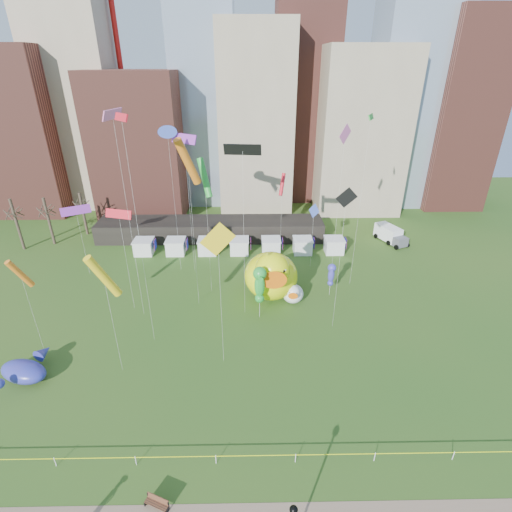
{
  "coord_description": "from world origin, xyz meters",
  "views": [
    {
      "loc": [
        2.69,
        -18.96,
        27.11
      ],
      "look_at": [
        3.2,
        11.0,
        12.0
      ],
      "focal_mm": 27.0,
      "sensor_mm": 36.0,
      "label": 1
    }
  ],
  "objects_px": {
    "seahorse_purple": "(331,273)",
    "whale_inflatable": "(25,370)",
    "big_duck": "(271,274)",
    "seahorse_green": "(260,282)",
    "box_truck": "(390,234)",
    "park_bench": "(157,502)",
    "small_duck": "(293,293)"
  },
  "relations": [
    {
      "from": "big_duck",
      "to": "small_duck",
      "type": "distance_m",
      "value": 3.6
    },
    {
      "from": "small_duck",
      "to": "park_bench",
      "type": "xyz_separation_m",
      "value": [
        -11.76,
        -24.95,
        -0.8
      ]
    },
    {
      "from": "seahorse_green",
      "to": "park_bench",
      "type": "distance_m",
      "value": 23.44
    },
    {
      "from": "seahorse_green",
      "to": "box_truck",
      "type": "distance_m",
      "value": 31.12
    },
    {
      "from": "big_duck",
      "to": "box_truck",
      "type": "height_order",
      "value": "big_duck"
    },
    {
      "from": "seahorse_purple",
      "to": "park_bench",
      "type": "xyz_separation_m",
      "value": [
        -16.72,
        -26.44,
        -2.81
      ]
    },
    {
      "from": "park_bench",
      "to": "box_truck",
      "type": "distance_m",
      "value": 52.44
    },
    {
      "from": "big_duck",
      "to": "box_truck",
      "type": "relative_size",
      "value": 1.44
    },
    {
      "from": "big_duck",
      "to": "seahorse_purple",
      "type": "xyz_separation_m",
      "value": [
        7.64,
        0.15,
        0.0
      ]
    },
    {
      "from": "seahorse_green",
      "to": "whale_inflatable",
      "type": "bearing_deg",
      "value": -160.23
    },
    {
      "from": "big_duck",
      "to": "box_truck",
      "type": "bearing_deg",
      "value": 38.05
    },
    {
      "from": "seahorse_purple",
      "to": "box_truck",
      "type": "relative_size",
      "value": 0.71
    },
    {
      "from": "seahorse_green",
      "to": "park_bench",
      "type": "xyz_separation_m",
      "value": [
        -7.5,
        -21.78,
        -4.34
      ]
    },
    {
      "from": "small_duck",
      "to": "seahorse_purple",
      "type": "height_order",
      "value": "seahorse_purple"
    },
    {
      "from": "small_duck",
      "to": "box_truck",
      "type": "height_order",
      "value": "small_duck"
    },
    {
      "from": "big_duck",
      "to": "seahorse_green",
      "type": "xyz_separation_m",
      "value": [
        -1.57,
        -4.51,
        1.54
      ]
    },
    {
      "from": "small_duck",
      "to": "park_bench",
      "type": "relative_size",
      "value": 2.12
    },
    {
      "from": "seahorse_purple",
      "to": "whale_inflatable",
      "type": "distance_m",
      "value": 34.88
    },
    {
      "from": "seahorse_green",
      "to": "park_bench",
      "type": "bearing_deg",
      "value": -112.03
    },
    {
      "from": "park_bench",
      "to": "big_duck",
      "type": "bearing_deg",
      "value": 93.96
    },
    {
      "from": "seahorse_purple",
      "to": "seahorse_green",
      "type": "bearing_deg",
      "value": -142.55
    },
    {
      "from": "seahorse_purple",
      "to": "whale_inflatable",
      "type": "xyz_separation_m",
      "value": [
        -31.8,
        -14.15,
        -2.31
      ]
    },
    {
      "from": "whale_inflatable",
      "to": "park_bench",
      "type": "bearing_deg",
      "value": -20.38
    },
    {
      "from": "whale_inflatable",
      "to": "box_truck",
      "type": "height_order",
      "value": "box_truck"
    },
    {
      "from": "seahorse_purple",
      "to": "box_truck",
      "type": "bearing_deg",
      "value": 62.03
    },
    {
      "from": "whale_inflatable",
      "to": "park_bench",
      "type": "height_order",
      "value": "whale_inflatable"
    },
    {
      "from": "big_duck",
      "to": "park_bench",
      "type": "xyz_separation_m",
      "value": [
        -9.08,
        -26.29,
        -2.8
      ]
    },
    {
      "from": "park_bench",
      "to": "seahorse_purple",
      "type": "bearing_deg",
      "value": 80.7
    },
    {
      "from": "big_duck",
      "to": "seahorse_green",
      "type": "distance_m",
      "value": 5.01
    },
    {
      "from": "small_duck",
      "to": "box_truck",
      "type": "relative_size",
      "value": 0.59
    },
    {
      "from": "big_duck",
      "to": "whale_inflatable",
      "type": "height_order",
      "value": "big_duck"
    },
    {
      "from": "small_duck",
      "to": "whale_inflatable",
      "type": "height_order",
      "value": "small_duck"
    }
  ]
}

